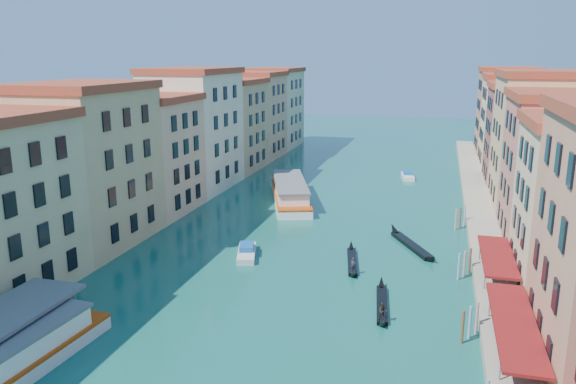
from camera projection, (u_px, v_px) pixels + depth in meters
name	position (u px, v px, depth m)	size (l,w,h in m)	color
left_bank_palazzos	(178.00, 139.00, 92.48)	(12.80, 128.40, 21.00)	beige
right_bank_palazzos	(545.00, 153.00, 78.44)	(12.80, 128.40, 21.00)	#9B503A
quay	(479.00, 213.00, 82.69)	(4.00, 140.00, 1.00)	gray
restaurant_awnings	(515.00, 327.00, 42.70)	(3.20, 44.55, 3.12)	maroon
mooring_poles_right	(468.00, 310.00, 49.32)	(1.44, 54.24, 3.20)	#58311E
vaporetto_far	(290.00, 192.00, 91.16)	(12.20, 22.84, 3.33)	white
gondola_fore	(352.00, 260.00, 63.86)	(2.73, 10.66, 2.14)	black
gondola_right	(382.00, 303.00, 52.70)	(2.02, 10.58, 2.11)	black
gondola_far	(411.00, 244.00, 69.46)	(6.98, 11.98, 1.85)	black
motorboat_mid	(247.00, 252.00, 66.21)	(3.71, 6.64, 1.31)	silver
motorboat_far	(408.00, 175.00, 108.15)	(3.00, 6.47, 1.29)	white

